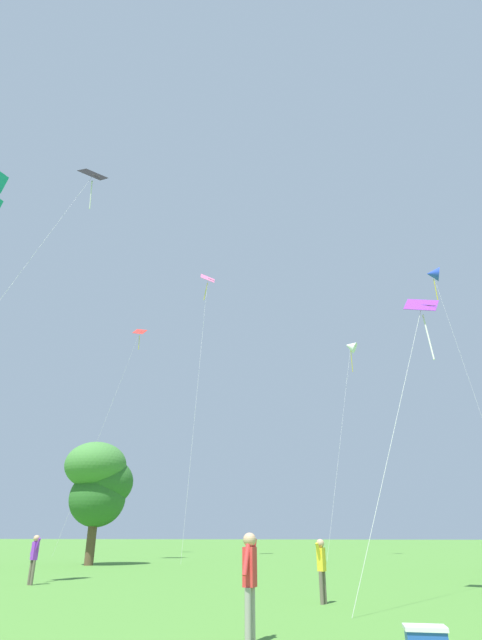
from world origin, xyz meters
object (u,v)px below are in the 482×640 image
kite_black_large (88,186)px  person_in_red_shirt (322,564)px  kite_pink_low (206,290)px  person_far_back (34,555)px  kite_blue_delta (433,274)px  tree_right_cluster (99,482)px  person_in_blue_jacket (250,575)px  kite_white_distant (350,347)px  kite_red_high (136,343)px  kite_purple_streamer (421,319)px

kite_black_large → person_in_red_shirt: kite_black_large is taller
kite_black_large → kite_pink_low: bearing=61.2°
person_far_back → person_in_red_shirt: person_far_back is taller
person_far_back → person_in_red_shirt: 11.06m
kite_black_large → person_far_back: bearing=-58.6°
kite_blue_delta → tree_right_cluster: bearing=-148.5°
person_in_blue_jacket → kite_black_large: bearing=129.3°
kite_white_distant → person_in_blue_jacket: 41.06m
kite_blue_delta → person_far_back: kite_blue_delta is taller
kite_pink_low → kite_white_distant: (13.05, 5.78, -4.47)m
kite_white_distant → tree_right_cluster: kite_white_distant is taller
kite_blue_delta → kite_red_high: size_ratio=1.20×
kite_black_large → kite_red_high: kite_black_large is taller
person_far_back → person_in_red_shirt: size_ratio=1.06×
kite_blue_delta → kite_purple_streamer: kite_blue_delta is taller
person_in_blue_jacket → kite_blue_delta: bearing=71.1°
person_far_back → tree_right_cluster: tree_right_cluster is taller
kite_pink_low → kite_black_large: 14.18m
kite_white_distant → person_in_red_shirt: (-2.89, -31.55, -17.47)m
person_far_back → tree_right_cluster: bearing=106.1°
kite_pink_low → kite_red_high: size_ratio=1.14×
kite_blue_delta → person_in_blue_jacket: 45.54m
person_in_blue_jacket → tree_right_cluster: tree_right_cluster is taller
kite_purple_streamer → tree_right_cluster: 22.84m
kite_blue_delta → kite_black_large: bearing=-148.5°
person_far_back → tree_right_cluster: (-3.47, 11.98, 3.68)m
kite_purple_streamer → person_far_back: size_ratio=5.81×
kite_black_large → person_in_red_shirt: 33.52m
kite_black_large → kite_white_distant: kite_black_large is taller
kite_pink_low → person_in_red_shirt: 35.33m
kite_purple_streamer → tree_right_cluster: (-17.81, 13.78, -3.84)m
kite_purple_streamer → person_in_red_shirt: 8.67m
kite_red_high → person_far_back: size_ratio=13.21×
kite_blue_delta → person_far_back: size_ratio=15.83×
kite_white_distant → kite_pink_low: bearing=-156.1°
kite_blue_delta → person_in_red_shirt: kite_blue_delta is taller
kite_purple_streamer → person_far_back: kite_purple_streamer is taller
person_in_blue_jacket → tree_right_cluster: bearing=121.7°
kite_pink_low → person_in_red_shirt: size_ratio=16.03×
kite_pink_low → person_in_blue_jacket: kite_pink_low is taller
kite_pink_low → kite_white_distant: 14.96m
kite_white_distant → person_in_red_shirt: 36.17m
kite_pink_low → tree_right_cluster: (-3.80, -10.29, -18.19)m
kite_pink_low → person_in_blue_jacket: size_ratio=14.68×
kite_blue_delta → person_in_blue_jacket: (-12.51, -36.46, -24.24)m
kite_black_large → tree_right_cluster: bearing=31.6°
kite_blue_delta → person_in_blue_jacket: bearing=-108.9°
person_in_blue_jacket → person_far_back: bearing=136.6°
kite_purple_streamer → person_in_blue_jacket: kite_purple_streamer is taller
kite_pink_low → tree_right_cluster: 21.24m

